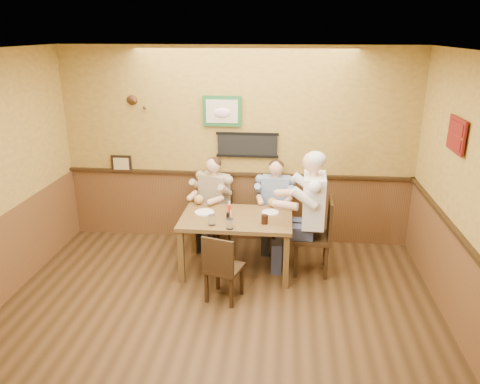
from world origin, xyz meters
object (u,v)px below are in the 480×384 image
at_px(cola_tumbler, 265,219).
at_px(diner_white_elder, 313,220).
at_px(dining_table, 236,223).
at_px(hot_sauce_bottle, 229,210).
at_px(chair_right_end, 312,236).
at_px(salt_shaker, 230,213).
at_px(chair_back_left, 215,218).
at_px(diner_blue_polo, 275,208).
at_px(water_glass_left, 212,220).
at_px(chair_near_side, 224,266).
at_px(chair_back_right, 275,219).
at_px(water_glass_mid, 230,224).
at_px(diner_tan_shirt, 215,206).
at_px(pepper_shaker, 228,216).

bearing_deg(cola_tumbler, diner_white_elder, 22.73).
distance_m(dining_table, hot_sauce_bottle, 0.20).
relative_size(chair_right_end, salt_shaker, 10.67).
bearing_deg(chair_back_left, diner_blue_polo, 26.59).
xyz_separation_m(water_glass_left, hot_sauce_bottle, (0.18, 0.29, 0.03)).
distance_m(chair_near_side, cola_tumbler, 0.78).
bearing_deg(chair_back_right, hot_sauce_bottle, -120.40).
distance_m(water_glass_mid, hot_sauce_bottle, 0.39).
height_order(chair_back_left, chair_right_end, chair_right_end).
distance_m(chair_near_side, diner_white_elder, 1.31).
bearing_deg(salt_shaker, hot_sauce_bottle, -171.03).
xyz_separation_m(dining_table, water_glass_left, (-0.27, -0.29, 0.16)).
distance_m(diner_tan_shirt, pepper_shaker, 0.93).
bearing_deg(diner_blue_polo, pepper_shaker, -117.49).
bearing_deg(chair_near_side, water_glass_left, -47.64).
bearing_deg(pepper_shaker, diner_tan_shirt, 109.34).
xyz_separation_m(chair_near_side, diner_tan_shirt, (-0.33, 1.44, 0.17)).
bearing_deg(diner_white_elder, water_glass_left, -71.58).
bearing_deg(dining_table, cola_tumbler, -26.71).
height_order(chair_back_right, hot_sauce_bottle, hot_sauce_bottle).
bearing_deg(water_glass_mid, diner_blue_polo, 66.82).
height_order(cola_tumbler, pepper_shaker, cola_tumbler).
bearing_deg(dining_table, salt_shaker, -178.46).
xyz_separation_m(diner_white_elder, water_glass_left, (-1.23, -0.36, 0.09)).
height_order(dining_table, water_glass_left, water_glass_left).
bearing_deg(diner_tan_shirt, chair_near_side, -54.01).
xyz_separation_m(diner_blue_polo, pepper_shaker, (-0.57, -0.91, 0.22)).
bearing_deg(pepper_shaker, cola_tumbler, -9.24).
xyz_separation_m(chair_near_side, diner_blue_polo, (0.54, 1.50, 0.16)).
xyz_separation_m(chair_near_side, hot_sauce_bottle, (-0.02, 0.69, 0.42)).
xyz_separation_m(diner_tan_shirt, water_glass_mid, (0.36, -1.13, 0.22)).
distance_m(diner_blue_polo, water_glass_mid, 1.31).
xyz_separation_m(chair_back_left, diner_tan_shirt, (0.00, 0.00, 0.18)).
bearing_deg(dining_table, diner_blue_polo, 59.55).
relative_size(dining_table, chair_back_right, 1.73).
bearing_deg(chair_back_right, diner_blue_polo, 0.00).
xyz_separation_m(diner_blue_polo, salt_shaker, (-0.55, -0.80, 0.22)).
xyz_separation_m(water_glass_left, water_glass_mid, (0.23, -0.09, -0.00)).
height_order(diner_tan_shirt, pepper_shaker, diner_tan_shirt).
relative_size(diner_tan_shirt, diner_blue_polo, 1.02).
height_order(chair_back_left, cola_tumbler, cola_tumbler).
relative_size(chair_right_end, diner_white_elder, 0.70).
xyz_separation_m(chair_back_right, water_glass_mid, (-0.51, -1.18, 0.41)).
distance_m(chair_right_end, diner_white_elder, 0.22).
height_order(diner_blue_polo, water_glass_mid, diner_blue_polo).
distance_m(chair_back_right, pepper_shaker, 1.14).
bearing_deg(water_glass_left, chair_near_side, -63.72).
relative_size(water_glass_mid, pepper_shaker, 1.36).
relative_size(water_glass_left, water_glass_mid, 1.02).
bearing_deg(hot_sauce_bottle, diner_blue_polo, 55.10).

